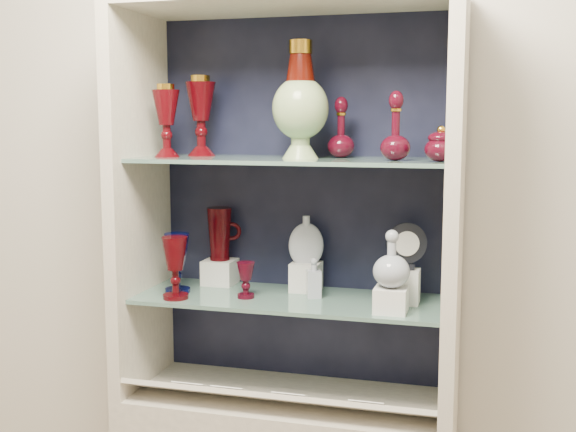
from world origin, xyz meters
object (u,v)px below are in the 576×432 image
(flat_flask, at_px, (306,239))
(pedestal_lamp_right, at_px, (201,116))
(lidded_bowl, at_px, (441,143))
(ruby_pitcher, at_px, (220,234))
(pedestal_lamp_left, at_px, (166,121))
(enamel_urn, at_px, (300,100))
(ruby_goblet_tall, at_px, (175,268))
(clear_round_decanter, at_px, (392,260))
(clear_square_bottle, at_px, (314,278))
(ruby_goblet_small, at_px, (246,280))
(cameo_medallion, at_px, (406,245))
(cobalt_goblet, at_px, (177,263))
(ruby_decanter_b, at_px, (341,126))
(ruby_decanter_a, at_px, (396,122))

(flat_flask, bearing_deg, pedestal_lamp_right, 167.95)
(lidded_bowl, xyz_separation_m, ruby_pitcher, (-0.71, 0.18, -0.30))
(lidded_bowl, bearing_deg, pedestal_lamp_left, 177.53)
(enamel_urn, relative_size, ruby_pitcher, 1.98)
(ruby_goblet_tall, relative_size, clear_round_decanter, 1.21)
(pedestal_lamp_right, bearing_deg, pedestal_lamp_left, -128.39)
(ruby_goblet_tall, distance_m, flat_flask, 0.41)
(clear_square_bottle, bearing_deg, ruby_goblet_small, -163.32)
(ruby_goblet_tall, distance_m, clear_round_decanter, 0.64)
(clear_square_bottle, xyz_separation_m, clear_round_decanter, (0.25, -0.11, 0.09))
(clear_square_bottle, xyz_separation_m, flat_flask, (-0.04, 0.08, 0.11))
(ruby_pitcher, bearing_deg, ruby_goblet_small, -61.88)
(flat_flask, height_order, cameo_medallion, same)
(cobalt_goblet, height_order, flat_flask, flat_flask)
(lidded_bowl, distance_m, cobalt_goblet, 0.88)
(ruby_goblet_small, height_order, clear_square_bottle, clear_square_bottle)
(pedestal_lamp_right, xyz_separation_m, lidded_bowl, (0.74, -0.13, -0.07))
(pedestal_lamp_left, relative_size, lidded_bowl, 2.21)
(cobalt_goblet, distance_m, ruby_pitcher, 0.18)
(enamel_urn, relative_size, clear_round_decanter, 2.19)
(ruby_goblet_small, bearing_deg, pedestal_lamp_left, 177.62)
(pedestal_lamp_right, distance_m, ruby_goblet_small, 0.53)
(lidded_bowl, relative_size, flat_flask, 0.65)
(pedestal_lamp_right, distance_m, flat_flask, 0.50)
(ruby_decanter_b, distance_m, cobalt_goblet, 0.66)
(ruby_pitcher, bearing_deg, enamel_urn, -36.41)
(pedestal_lamp_left, relative_size, pedestal_lamp_right, 0.88)
(ruby_decanter_a, height_order, ruby_goblet_small, ruby_decanter_a)
(ruby_goblet_tall, distance_m, cameo_medallion, 0.69)
(lidded_bowl, relative_size, clear_round_decanter, 0.64)
(enamel_urn, height_order, ruby_goblet_tall, enamel_urn)
(ruby_goblet_tall, distance_m, ruby_goblet_small, 0.21)
(enamel_urn, xyz_separation_m, cameo_medallion, (0.31, 0.03, -0.42))
(lidded_bowl, bearing_deg, clear_square_bottle, 167.21)
(enamel_urn, xyz_separation_m, flat_flask, (-0.01, 0.10, -0.42))
(pedestal_lamp_left, distance_m, clear_square_bottle, 0.65)
(lidded_bowl, height_order, clear_square_bottle, lidded_bowl)
(ruby_decanter_a, bearing_deg, pedestal_lamp_right, 169.68)
(pedestal_lamp_right, distance_m, ruby_goblet_tall, 0.48)
(lidded_bowl, distance_m, ruby_pitcher, 0.79)
(clear_square_bottle, relative_size, clear_round_decanter, 0.78)
(ruby_decanter_b, xyz_separation_m, cameo_medallion, (0.20, -0.04, -0.34))
(pedestal_lamp_right, bearing_deg, ruby_decanter_a, -10.32)
(ruby_pitcher, bearing_deg, clear_square_bottle, -30.02)
(clear_round_decanter, xyz_separation_m, cameo_medallion, (0.03, 0.11, 0.02))
(flat_flask, height_order, clear_round_decanter, flat_flask)
(lidded_bowl, height_order, ruby_pitcher, lidded_bowl)
(ruby_decanter_a, relative_size, cobalt_goblet, 1.16)
(pedestal_lamp_right, relative_size, ruby_pitcher, 1.45)
(ruby_decanter_a, relative_size, flat_flask, 1.41)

